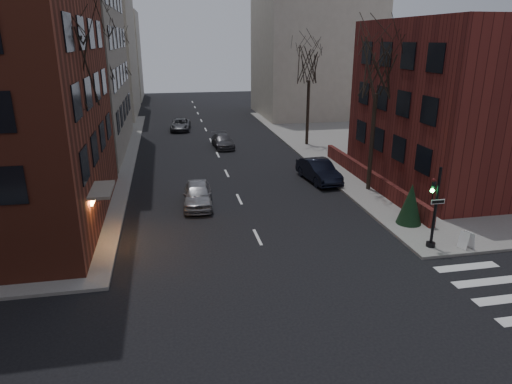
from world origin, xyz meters
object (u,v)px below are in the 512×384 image
streetlamp_near (106,127)px  car_lane_gray (223,141)px  streetlamp_far (127,93)px  tree_left_b (97,51)px  car_lane_silver (198,194)px  parked_sedan (319,171)px  traffic_signal (434,213)px  evergreen_shrub (411,204)px  tree_left_a (63,68)px  tree_left_c (116,57)px  sandwich_board (467,240)px  tree_right_b (310,64)px  tree_right_a (378,68)px  car_lane_far (180,125)px

streetlamp_near → car_lane_gray: 14.47m
streetlamp_far → car_lane_gray: (9.00, -9.26, -3.62)m
tree_left_b → car_lane_gray: size_ratio=2.55×
car_lane_silver → parked_sedan: bearing=25.0°
tree_left_b → streetlamp_near: (0.60, -4.00, -4.68)m
traffic_signal → evergreen_shrub: size_ratio=1.77×
tree_left_a → car_lane_gray: 22.47m
tree_left_c → streetlamp_near: (0.60, -18.00, -3.79)m
parked_sedan → tree_left_a: bearing=-162.3°
streetlamp_near → sandwich_board: (17.76, -13.50, -3.67)m
tree_right_b → streetlamp_near: bearing=-149.5°
tree_left_a → tree_left_b: 12.01m
tree_left_c → parked_sedan: (15.00, -19.28, -7.24)m
sandwich_board → tree_left_b: bearing=118.6°
traffic_signal → car_lane_silver: 13.53m
tree_right_b → car_lane_gray: (-8.00, 0.74, -6.97)m
tree_left_b → tree_right_a: 19.35m
car_lane_silver → sandwich_board: bearing=-31.8°
tree_right_a → streetlamp_near: tree_right_a is taller
traffic_signal → tree_right_b: size_ratio=0.44×
car_lane_far → parked_sedan: bearing=-61.0°
tree_left_c → evergreen_shrub: tree_left_c is taller
streetlamp_far → sandwich_board: 38.09m
car_lane_silver → car_lane_far: (-0.12, 24.79, -0.11)m
evergreen_shrub → streetlamp_near: bearing=148.7°
streetlamp_far → sandwich_board: bearing=-62.1°
tree_left_c → sandwich_board: 37.21m
tree_right_b → sandwich_board: tree_right_b is taller
car_lane_silver → sandwich_board: size_ratio=5.10×
tree_right_b → streetlamp_far: tree_right_b is taller
parked_sedan → car_lane_far: bearing=106.3°
traffic_signal → car_lane_gray: bearing=106.7°
traffic_signal → tree_right_b: bearing=87.9°
traffic_signal → tree_right_a: bearing=84.5°
tree_left_b → tree_right_b: (17.60, 6.00, -1.33)m
streetlamp_near → streetlamp_far: bearing=90.0°
tree_left_a → tree_right_a: size_ratio=1.06×
parked_sedan → sandwich_board: (3.36, -12.22, -0.21)m
tree_left_a → tree_right_a: tree_left_a is taller
streetlamp_near → evergreen_shrub: streetlamp_near is taller
car_lane_gray → tree_right_b: bearing=-8.9°
tree_right_a → tree_left_b: bearing=155.6°
tree_left_b → car_lane_silver: size_ratio=2.51×
car_lane_silver → tree_right_a: bearing=7.4°
car_lane_silver → car_lane_far: bearing=94.3°
streetlamp_near → car_lane_gray: size_ratio=1.48×
tree_right_a → sandwich_board: (0.76, -9.50, -7.46)m
car_lane_far → streetlamp_near: bearing=-98.8°
traffic_signal → car_lane_far: bearing=107.9°
parked_sedan → car_lane_gray: (-5.40, 12.02, -0.17)m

